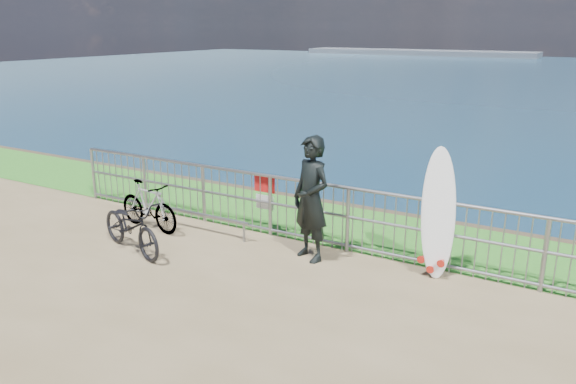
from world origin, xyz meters
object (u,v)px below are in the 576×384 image
Objects in this scene: bicycle_far at (148,206)px; bicycle_near at (131,226)px; surfboard at (438,218)px; surfer at (311,199)px.

bicycle_near is at bearing -143.74° from bicycle_far.
surfer is at bearing -167.83° from surfboard.
surfboard is (1.90, 0.41, -0.11)m from surfer.
surfboard is at bearing -74.59° from bicycle_far.
bicycle_far is (-5.12, -0.69, -0.44)m from surfboard.
surfer is 1.95m from surfboard.
surfboard is at bearing -53.50° from bicycle_near.
surfboard is 4.91m from bicycle_near.
bicycle_far is at bearing -172.28° from surfboard.
surfer is 1.33× the size of bicycle_far.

